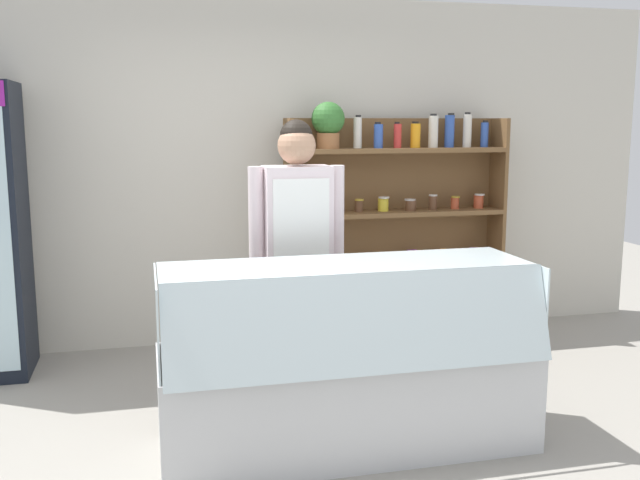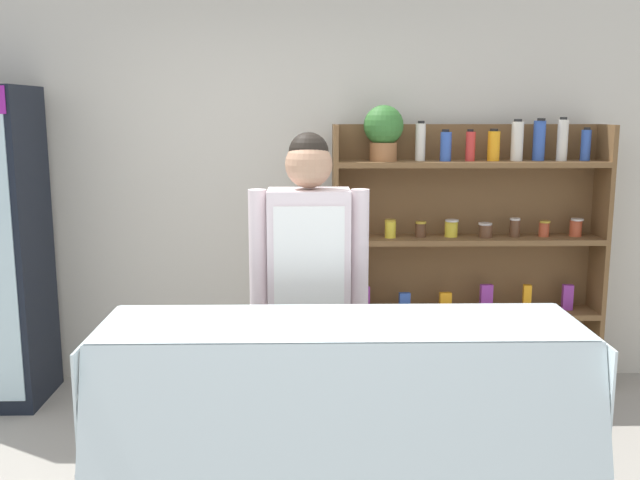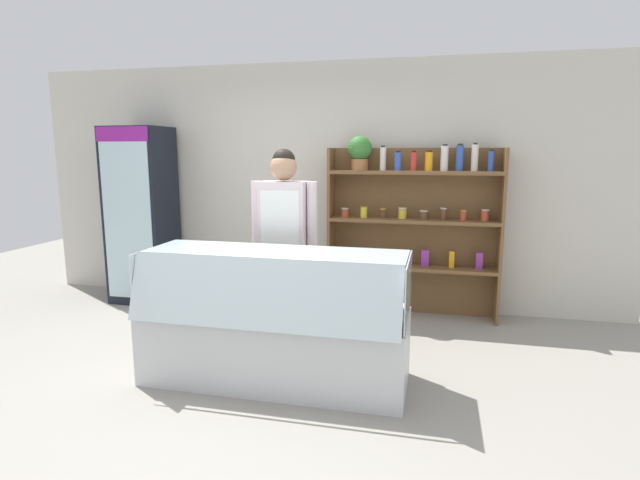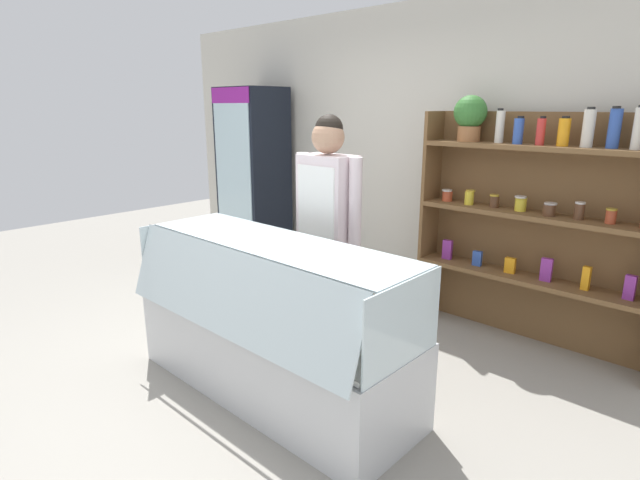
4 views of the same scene
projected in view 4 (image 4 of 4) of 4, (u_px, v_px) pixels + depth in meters
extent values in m
plane|color=gray|center=(255.00, 379.00, 3.42)|extent=(12.00, 12.00, 0.00)
cube|color=beige|center=(427.00, 158.00, 4.55)|extent=(6.80, 0.10, 2.70)
cube|color=black|center=(254.00, 180.00, 5.65)|extent=(0.67, 0.56, 2.01)
cube|color=silver|center=(234.00, 182.00, 5.45)|extent=(0.59, 0.01, 1.81)
cube|color=#8C1E8C|center=(230.00, 95.00, 5.21)|extent=(0.63, 0.01, 0.16)
cylinder|color=#2D8C38|center=(230.00, 238.00, 5.81)|extent=(0.05, 0.05, 0.15)
cylinder|color=#2D8C38|center=(237.00, 238.00, 5.71)|extent=(0.06, 0.06, 0.21)
cylinder|color=silver|center=(245.00, 239.00, 5.62)|extent=(0.07, 0.07, 0.22)
cylinder|color=#9E6623|center=(253.00, 244.00, 5.53)|extent=(0.06, 0.06, 0.16)
cylinder|color=#9E6623|center=(229.00, 191.00, 5.65)|extent=(0.07, 0.07, 0.18)
cylinder|color=#2D8C38|center=(239.00, 192.00, 5.52)|extent=(0.05, 0.05, 0.21)
cylinder|color=#3356B2|center=(250.00, 196.00, 5.41)|extent=(0.06, 0.06, 0.17)
cylinder|color=red|center=(227.00, 141.00, 5.50)|extent=(0.05, 0.05, 0.22)
cylinder|color=silver|center=(237.00, 145.00, 5.39)|extent=(0.06, 0.06, 0.16)
cylinder|color=red|center=(248.00, 146.00, 5.27)|extent=(0.07, 0.07, 0.16)
cube|color=brown|center=(539.00, 231.00, 3.82)|extent=(1.77, 0.02, 1.77)
cube|color=brown|center=(429.00, 217.00, 4.30)|extent=(0.03, 0.28, 1.77)
cube|color=brown|center=(526.00, 279.00, 3.82)|extent=(1.71, 0.28, 0.04)
cube|color=brown|center=(534.00, 216.00, 3.69)|extent=(1.71, 0.28, 0.04)
cube|color=brown|center=(541.00, 148.00, 3.56)|extent=(1.71, 0.28, 0.04)
cylinder|color=#996038|center=(469.00, 134.00, 3.91)|extent=(0.17, 0.17, 0.12)
sphere|color=#336F2D|center=(470.00, 112.00, 3.87)|extent=(0.25, 0.25, 0.25)
cylinder|color=silver|center=(500.00, 127.00, 3.75)|extent=(0.06, 0.06, 0.24)
cylinder|color=black|center=(501.00, 109.00, 3.70)|extent=(0.04, 0.04, 0.02)
cylinder|color=#3356B2|center=(518.00, 131.00, 3.63)|extent=(0.07, 0.07, 0.18)
cylinder|color=black|center=(521.00, 117.00, 3.61)|extent=(0.05, 0.05, 0.02)
cylinder|color=red|center=(541.00, 132.00, 3.52)|extent=(0.06, 0.06, 0.19)
cylinder|color=black|center=(543.00, 117.00, 3.51)|extent=(0.04, 0.04, 0.02)
cylinder|color=orange|center=(564.00, 132.00, 3.43)|extent=(0.08, 0.08, 0.19)
cylinder|color=black|center=(566.00, 117.00, 3.41)|extent=(0.05, 0.05, 0.02)
cylinder|color=silver|center=(588.00, 129.00, 3.33)|extent=(0.08, 0.08, 0.25)
cylinder|color=black|center=(591.00, 108.00, 3.30)|extent=(0.05, 0.05, 0.02)
cylinder|color=#3356B2|center=(614.00, 129.00, 3.25)|extent=(0.08, 0.08, 0.25)
cylinder|color=black|center=(617.00, 107.00, 3.20)|extent=(0.05, 0.05, 0.02)
cylinder|color=silver|center=(639.00, 129.00, 3.14)|extent=(0.07, 0.07, 0.26)
cylinder|color=#BF4C2D|center=(447.00, 196.00, 4.15)|extent=(0.08, 0.08, 0.08)
cylinder|color=silver|center=(447.00, 190.00, 4.13)|extent=(0.08, 0.08, 0.01)
cylinder|color=yellow|center=(469.00, 198.00, 4.00)|extent=(0.07, 0.07, 0.10)
cylinder|color=gold|center=(471.00, 191.00, 3.99)|extent=(0.07, 0.07, 0.01)
cylinder|color=brown|center=(494.00, 202.00, 3.88)|extent=(0.07, 0.07, 0.09)
cylinder|color=gold|center=(494.00, 195.00, 3.86)|extent=(0.07, 0.07, 0.01)
cylinder|color=yellow|center=(521.00, 204.00, 3.75)|extent=(0.08, 0.08, 0.10)
cylinder|color=silver|center=(521.00, 197.00, 3.73)|extent=(0.09, 0.09, 0.01)
cylinder|color=brown|center=(549.00, 210.00, 3.59)|extent=(0.09, 0.09, 0.08)
cylinder|color=silver|center=(551.00, 204.00, 3.59)|extent=(0.09, 0.09, 0.01)
cylinder|color=brown|center=(579.00, 212.00, 3.47)|extent=(0.07, 0.07, 0.11)
cylinder|color=silver|center=(580.00, 203.00, 3.45)|extent=(0.07, 0.07, 0.01)
cylinder|color=#BF4C2D|center=(611.00, 217.00, 3.35)|extent=(0.07, 0.07, 0.09)
cylinder|color=gold|center=(612.00, 209.00, 3.33)|extent=(0.07, 0.07, 0.01)
cube|color=purple|center=(447.00, 250.00, 4.24)|extent=(0.08, 0.05, 0.16)
cube|color=#3356B2|center=(477.00, 258.00, 4.06)|extent=(0.07, 0.05, 0.12)
cube|color=orange|center=(510.00, 265.00, 3.89)|extent=(0.08, 0.04, 0.12)
cube|color=purple|center=(546.00, 270.00, 3.70)|extent=(0.08, 0.05, 0.18)
cube|color=orange|center=(586.00, 278.00, 3.52)|extent=(0.05, 0.04, 0.17)
cube|color=purple|center=(630.00, 288.00, 3.34)|extent=(0.07, 0.04, 0.17)
cube|color=silver|center=(272.00, 352.00, 3.22)|extent=(1.99, 0.69, 0.55)
cube|color=white|center=(271.00, 310.00, 3.14)|extent=(1.93, 0.63, 0.03)
cube|color=silver|center=(227.00, 293.00, 2.86)|extent=(1.95, 0.16, 0.47)
cube|color=silver|center=(275.00, 242.00, 3.07)|extent=(1.95, 0.53, 0.01)
cube|color=silver|center=(183.00, 249.00, 3.74)|extent=(0.01, 0.65, 0.45)
cube|color=silver|center=(404.00, 325.00, 2.44)|extent=(0.01, 0.65, 0.45)
cube|color=tan|center=(208.00, 273.00, 3.72)|extent=(0.16, 0.13, 0.04)
cube|color=white|center=(183.00, 279.00, 3.57)|extent=(0.05, 0.03, 0.02)
cube|color=beige|center=(230.00, 281.00, 3.54)|extent=(0.16, 0.12, 0.05)
cube|color=white|center=(205.00, 288.00, 3.40)|extent=(0.05, 0.03, 0.02)
cube|color=beige|center=(254.00, 289.00, 3.37)|extent=(0.16, 0.11, 0.06)
cube|color=white|center=(229.00, 298.00, 3.22)|extent=(0.05, 0.03, 0.02)
cube|color=tan|center=(281.00, 301.00, 3.19)|extent=(0.16, 0.12, 0.04)
cube|color=white|center=(256.00, 309.00, 3.04)|extent=(0.05, 0.03, 0.02)
cube|color=tan|center=(311.00, 311.00, 3.02)|extent=(0.17, 0.14, 0.05)
cube|color=white|center=(286.00, 322.00, 2.87)|extent=(0.05, 0.03, 0.02)
cube|color=tan|center=(344.00, 324.00, 2.84)|extent=(0.16, 0.13, 0.05)
cube|color=white|center=(319.00, 336.00, 2.69)|extent=(0.05, 0.03, 0.02)
cube|color=tan|center=(382.00, 338.00, 2.66)|extent=(0.16, 0.11, 0.06)
cube|color=white|center=(358.00, 352.00, 2.52)|extent=(0.05, 0.03, 0.02)
cylinder|color=#A35B4C|center=(184.00, 272.00, 3.58)|extent=(0.20, 0.17, 0.14)
cylinder|color=tan|center=(202.00, 281.00, 3.44)|extent=(0.15, 0.12, 0.12)
cylinder|color=white|center=(320.00, 318.00, 2.73)|extent=(0.07, 0.07, 0.22)
cylinder|color=white|center=(333.00, 325.00, 2.66)|extent=(0.07, 0.07, 0.19)
cylinder|color=#383D51|center=(319.00, 296.00, 3.80)|extent=(0.13, 0.13, 0.81)
cylinder|color=#383D51|center=(336.00, 302.00, 3.69)|extent=(0.13, 0.13, 0.81)
cube|color=silver|center=(328.00, 202.00, 3.55)|extent=(0.40, 0.24, 0.67)
cube|color=white|center=(316.00, 254.00, 3.56)|extent=(0.34, 0.01, 1.25)
cylinder|color=silver|center=(303.00, 194.00, 3.71)|extent=(0.09, 0.09, 0.60)
cylinder|color=silver|center=(355.00, 202.00, 3.38)|extent=(0.09, 0.09, 0.60)
sphere|color=tan|center=(328.00, 137.00, 3.44)|extent=(0.23, 0.23, 0.23)
sphere|color=black|center=(329.00, 129.00, 3.43)|extent=(0.20, 0.20, 0.20)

